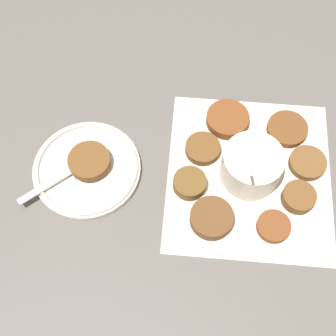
{
  "coord_description": "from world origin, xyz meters",
  "views": [
    {
      "loc": [
        -0.37,
        0.04,
        0.75
      ],
      "look_at": [
        -0.01,
        0.12,
        0.02
      ],
      "focal_mm": 50.0,
      "sensor_mm": 36.0,
      "label": 1
    }
  ],
  "objects_px": {
    "sauce_bowl": "(251,166)",
    "serving_plate": "(87,168)",
    "fritter_on_plate": "(89,161)",
    "fork": "(69,172)"
  },
  "relations": [
    {
      "from": "sauce_bowl",
      "to": "fritter_on_plate",
      "type": "bearing_deg",
      "value": 99.63
    },
    {
      "from": "fritter_on_plate",
      "to": "sauce_bowl",
      "type": "bearing_deg",
      "value": -80.37
    },
    {
      "from": "sauce_bowl",
      "to": "fritter_on_plate",
      "type": "height_order",
      "value": "sauce_bowl"
    },
    {
      "from": "serving_plate",
      "to": "fritter_on_plate",
      "type": "relative_size",
      "value": 2.59
    },
    {
      "from": "serving_plate",
      "to": "fork",
      "type": "distance_m",
      "value": 0.03
    },
    {
      "from": "sauce_bowl",
      "to": "serving_plate",
      "type": "distance_m",
      "value": 0.29
    },
    {
      "from": "sauce_bowl",
      "to": "fork",
      "type": "distance_m",
      "value": 0.32
    },
    {
      "from": "sauce_bowl",
      "to": "fork",
      "type": "relative_size",
      "value": 0.93
    },
    {
      "from": "sauce_bowl",
      "to": "serving_plate",
      "type": "relative_size",
      "value": 0.66
    },
    {
      "from": "serving_plate",
      "to": "fritter_on_plate",
      "type": "bearing_deg",
      "value": -35.27
    }
  ]
}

